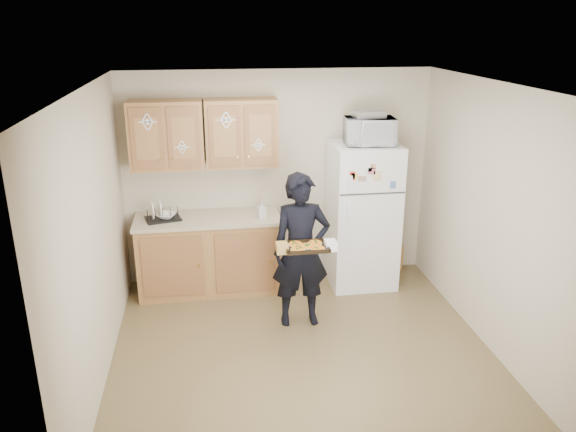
# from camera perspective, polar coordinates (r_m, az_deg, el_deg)

# --- Properties ---
(floor) EXTENTS (3.60, 3.60, 0.00)m
(floor) POSITION_cam_1_polar(r_m,az_deg,el_deg) (5.55, 1.51, -13.62)
(floor) COLOR brown
(floor) RESTS_ON ground
(ceiling) EXTENTS (3.60, 3.60, 0.00)m
(ceiling) POSITION_cam_1_polar(r_m,az_deg,el_deg) (4.68, 1.79, 12.99)
(ceiling) COLOR beige
(ceiling) RESTS_ON wall_back
(wall_back) EXTENTS (3.60, 0.04, 2.50)m
(wall_back) POSITION_cam_1_polar(r_m,az_deg,el_deg) (6.67, -1.04, 3.98)
(wall_back) COLOR beige
(wall_back) RESTS_ON floor
(wall_front) EXTENTS (3.60, 0.04, 2.50)m
(wall_front) POSITION_cam_1_polar(r_m,az_deg,el_deg) (3.40, 7.02, -12.16)
(wall_front) COLOR beige
(wall_front) RESTS_ON floor
(wall_left) EXTENTS (0.04, 3.60, 2.50)m
(wall_left) POSITION_cam_1_polar(r_m,az_deg,el_deg) (5.01, -19.11, -2.44)
(wall_left) COLOR beige
(wall_left) RESTS_ON floor
(wall_right) EXTENTS (0.04, 3.60, 2.50)m
(wall_right) POSITION_cam_1_polar(r_m,az_deg,el_deg) (5.57, 20.21, -0.40)
(wall_right) COLOR beige
(wall_right) RESTS_ON floor
(refrigerator) EXTENTS (0.75, 0.70, 1.70)m
(refrigerator) POSITION_cam_1_polar(r_m,az_deg,el_deg) (6.63, 7.57, 0.09)
(refrigerator) COLOR white
(refrigerator) RESTS_ON floor
(base_cabinet) EXTENTS (1.60, 0.60, 0.86)m
(base_cabinet) POSITION_cam_1_polar(r_m,az_deg,el_deg) (6.59, -8.00, -3.97)
(base_cabinet) COLOR brown
(base_cabinet) RESTS_ON floor
(countertop) EXTENTS (1.64, 0.64, 0.04)m
(countertop) POSITION_cam_1_polar(r_m,az_deg,el_deg) (6.43, -8.18, -0.29)
(countertop) COLOR #C0B493
(countertop) RESTS_ON base_cabinet
(upper_cab_left) EXTENTS (0.80, 0.33, 0.75)m
(upper_cab_left) POSITION_cam_1_polar(r_m,az_deg,el_deg) (6.33, -12.26, 8.04)
(upper_cab_left) COLOR brown
(upper_cab_left) RESTS_ON wall_back
(upper_cab_right) EXTENTS (0.80, 0.33, 0.75)m
(upper_cab_right) POSITION_cam_1_polar(r_m,az_deg,el_deg) (6.32, -4.76, 8.40)
(upper_cab_right) COLOR brown
(upper_cab_right) RESTS_ON wall_back
(cereal_box) EXTENTS (0.20, 0.07, 0.32)m
(cereal_box) POSITION_cam_1_polar(r_m,az_deg,el_deg) (7.24, 10.75, -4.25)
(cereal_box) COLOR #E0A34F
(cereal_box) RESTS_ON floor
(person) EXTENTS (0.59, 0.39, 1.61)m
(person) POSITION_cam_1_polar(r_m,az_deg,el_deg) (5.68, 1.33, -3.57)
(person) COLOR black
(person) RESTS_ON floor
(baking_tray) EXTENTS (0.41, 0.30, 0.04)m
(baking_tray) POSITION_cam_1_polar(r_m,az_deg,el_deg) (5.35, 1.89, -3.22)
(baking_tray) COLOR black
(baking_tray) RESTS_ON person
(pizza_front_left) EXTENTS (0.14, 0.14, 0.02)m
(pizza_front_left) POSITION_cam_1_polar(r_m,az_deg,el_deg) (5.27, 1.00, -3.39)
(pizza_front_left) COLOR orange
(pizza_front_left) RESTS_ON baking_tray
(pizza_front_right) EXTENTS (0.14, 0.14, 0.02)m
(pizza_front_right) POSITION_cam_1_polar(r_m,az_deg,el_deg) (5.30, 3.05, -3.27)
(pizza_front_right) COLOR orange
(pizza_front_right) RESTS_ON baking_tray
(pizza_back_left) EXTENTS (0.14, 0.14, 0.02)m
(pizza_back_left) POSITION_cam_1_polar(r_m,az_deg,el_deg) (5.39, 0.76, -2.84)
(pizza_back_left) COLOR orange
(pizza_back_left) RESTS_ON baking_tray
(pizza_back_right) EXTENTS (0.14, 0.14, 0.02)m
(pizza_back_right) POSITION_cam_1_polar(r_m,az_deg,el_deg) (5.42, 2.77, -2.72)
(pizza_back_right) COLOR orange
(pizza_back_right) RESTS_ON baking_tray
(pizza_center) EXTENTS (0.14, 0.14, 0.02)m
(pizza_center) POSITION_cam_1_polar(r_m,az_deg,el_deg) (5.34, 1.89, -3.05)
(pizza_center) COLOR orange
(pizza_center) RESTS_ON baking_tray
(microwave) EXTENTS (0.57, 0.41, 0.30)m
(microwave) POSITION_cam_1_polar(r_m,az_deg,el_deg) (6.34, 8.29, 8.52)
(microwave) COLOR white
(microwave) RESTS_ON refrigerator
(foil_pan) EXTENTS (0.35, 0.25, 0.07)m
(foil_pan) POSITION_cam_1_polar(r_m,az_deg,el_deg) (6.33, 8.19, 10.22)
(foil_pan) COLOR silver
(foil_pan) RESTS_ON microwave
(dish_rack) EXTENTS (0.43, 0.36, 0.15)m
(dish_rack) POSITION_cam_1_polar(r_m,az_deg,el_deg) (6.41, -12.61, 0.29)
(dish_rack) COLOR black
(dish_rack) RESTS_ON countertop
(bowl) EXTENTS (0.27, 0.27, 0.05)m
(bowl) POSITION_cam_1_polar(r_m,az_deg,el_deg) (6.42, -12.24, 0.05)
(bowl) COLOR white
(bowl) RESTS_ON dish_rack
(soap_bottle) EXTENTS (0.10, 0.10, 0.19)m
(soap_bottle) POSITION_cam_1_polar(r_m,az_deg,el_deg) (6.33, -2.68, 0.70)
(soap_bottle) COLOR white
(soap_bottle) RESTS_ON countertop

